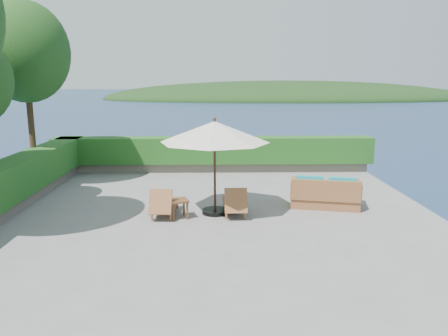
{
  "coord_description": "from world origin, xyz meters",
  "views": [
    {
      "loc": [
        0.02,
        -11.29,
        3.56
      ],
      "look_at": [
        0.3,
        0.8,
        1.1
      ],
      "focal_mm": 35.0,
      "sensor_mm": 36.0,
      "label": 1
    }
  ],
  "objects_px": {
    "patio_umbrella": "(215,133)",
    "lounge_left": "(164,203)",
    "side_table": "(179,203)",
    "lounge_right": "(235,202)",
    "wicker_loveseat": "(325,195)"
  },
  "relations": [
    {
      "from": "patio_umbrella",
      "to": "lounge_right",
      "type": "distance_m",
      "value": 1.93
    },
    {
      "from": "patio_umbrella",
      "to": "side_table",
      "type": "distance_m",
      "value": 2.05
    },
    {
      "from": "patio_umbrella",
      "to": "lounge_right",
      "type": "xyz_separation_m",
      "value": [
        0.53,
        -0.11,
        -1.85
      ]
    },
    {
      "from": "lounge_left",
      "to": "side_table",
      "type": "relative_size",
      "value": 2.47
    },
    {
      "from": "patio_umbrella",
      "to": "lounge_left",
      "type": "relative_size",
      "value": 2.17
    },
    {
      "from": "side_table",
      "to": "patio_umbrella",
      "type": "bearing_deg",
      "value": 22.1
    },
    {
      "from": "patio_umbrella",
      "to": "lounge_right",
      "type": "height_order",
      "value": "patio_umbrella"
    },
    {
      "from": "wicker_loveseat",
      "to": "lounge_left",
      "type": "bearing_deg",
      "value": -158.34
    },
    {
      "from": "patio_umbrella",
      "to": "wicker_loveseat",
      "type": "distance_m",
      "value": 3.65
    },
    {
      "from": "patio_umbrella",
      "to": "side_table",
      "type": "xyz_separation_m",
      "value": [
        -0.95,
        -0.38,
        -1.78
      ]
    },
    {
      "from": "wicker_loveseat",
      "to": "patio_umbrella",
      "type": "bearing_deg",
      "value": -157.6
    },
    {
      "from": "side_table",
      "to": "lounge_left",
      "type": "bearing_deg",
      "value": 152.68
    },
    {
      "from": "lounge_right",
      "to": "wicker_loveseat",
      "type": "xyz_separation_m",
      "value": [
        2.59,
        0.65,
        0.02
      ]
    },
    {
      "from": "side_table",
      "to": "wicker_loveseat",
      "type": "height_order",
      "value": "wicker_loveseat"
    },
    {
      "from": "lounge_right",
      "to": "side_table",
      "type": "height_order",
      "value": "lounge_right"
    }
  ]
}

